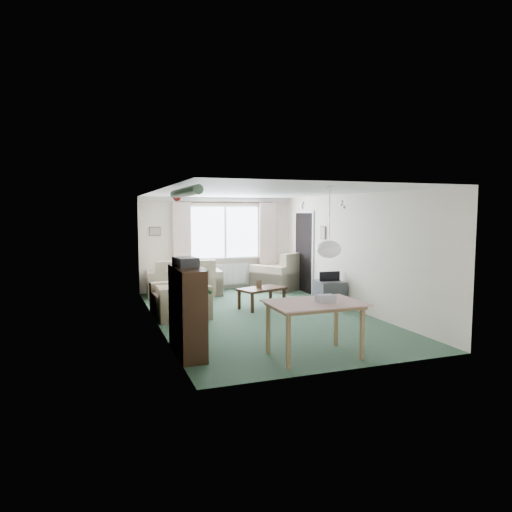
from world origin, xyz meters
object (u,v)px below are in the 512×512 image
object	(u,v)px
coffee_table	(262,298)
dining_table	(314,330)
bookshelf	(187,312)
pet_bed	(307,303)
armchair_left	(180,293)
tv_cube	(329,294)
armchair_corner	(278,271)
sofa	(184,277)
houseplant	(195,306)

from	to	relation	value
coffee_table	dining_table	xyz separation A→B (m)	(-0.44, -3.26, 0.16)
bookshelf	pet_bed	bearing A→B (deg)	37.92
armchair_left	tv_cube	xyz separation A→B (m)	(3.20, -0.11, -0.19)
armchair_corner	armchair_left	size ratio (longest dim) A/B	1.04
tv_cube	armchair_corner	bearing A→B (deg)	100.17
sofa	armchair_corner	world-z (taller)	armchair_corner
bookshelf	sofa	bearing A→B (deg)	78.40
armchair_corner	houseplant	xyz separation A→B (m)	(-3.12, -4.32, 0.14)
dining_table	sofa	bearing A→B (deg)	98.50
sofa	armchair_left	bearing A→B (deg)	81.51
bookshelf	houseplant	xyz separation A→B (m)	(0.19, 0.34, -0.00)
coffee_table	dining_table	size ratio (longest dim) A/B	0.80
houseplant	pet_bed	world-z (taller)	houseplant
dining_table	tv_cube	size ratio (longest dim) A/B	1.99
bookshelf	tv_cube	xyz separation A→B (m)	(3.54, 2.29, -0.35)
armchair_left	bookshelf	xyz separation A→B (m)	(-0.34, -2.40, 0.16)
armchair_left	coffee_table	world-z (taller)	armchair_left
sofa	armchair_left	distance (m)	2.34
dining_table	pet_bed	distance (m)	3.53
armchair_left	houseplant	xyz separation A→B (m)	(-0.15, -2.06, 0.16)
pet_bed	sofa	bearing A→B (deg)	136.43
dining_table	tv_cube	world-z (taller)	dining_table
coffee_table	dining_table	distance (m)	3.30
bookshelf	armchair_left	bearing A→B (deg)	80.75
dining_table	tv_cube	distance (m)	3.51
armchair_left	dining_table	bearing A→B (deg)	19.16
armchair_left	houseplant	size ratio (longest dim) A/B	0.84
dining_table	pet_bed	world-z (taller)	dining_table
armchair_left	pet_bed	world-z (taller)	armchair_left
bookshelf	tv_cube	distance (m)	4.23
bookshelf	coffee_table	bearing A→B (deg)	49.82
armchair_corner	coffee_table	distance (m)	2.41
armchair_left	bookshelf	bearing A→B (deg)	-12.17
sofa	bookshelf	xyz separation A→B (m)	(-0.86, -4.68, 0.18)
armchair_left	bookshelf	distance (m)	2.43
dining_table	pet_bed	xyz separation A→B (m)	(1.46, 3.20, -0.31)
bookshelf	pet_bed	xyz separation A→B (m)	(3.12, 2.54, -0.56)
sofa	armchair_left	world-z (taller)	armchair_left
dining_table	tv_cube	bearing A→B (deg)	57.57
tv_cube	pet_bed	bearing A→B (deg)	154.90
armchair_left	pet_bed	size ratio (longest dim) A/B	1.64
armchair_corner	bookshelf	distance (m)	5.72
sofa	bookshelf	size ratio (longest dim) A/B	1.41
bookshelf	houseplant	size ratio (longest dim) A/B	1.01
houseplant	sofa	bearing A→B (deg)	81.23
armchair_corner	sofa	bearing A→B (deg)	-31.97
armchair_corner	dining_table	size ratio (longest dim) A/B	0.90
coffee_table	armchair_left	bearing A→B (deg)	-173.67
armchair_left	coffee_table	xyz separation A→B (m)	(1.76, 0.20, -0.25)
armchair_corner	dining_table	distance (m)	5.58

